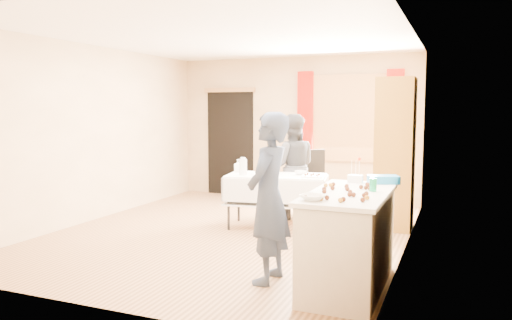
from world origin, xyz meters
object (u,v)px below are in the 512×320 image
at_px(cabinet, 395,154).
at_px(woman, 292,167).
at_px(counter, 349,240).
at_px(chair, 313,195).
at_px(party_table, 276,196).
at_px(girl, 269,198).

xyz_separation_m(cabinet, woman, (-1.52, 0.05, -0.25)).
bearing_deg(counter, woman, 118.47).
bearing_deg(chair, cabinet, -43.77).
relative_size(cabinet, party_table, 1.40).
height_order(chair, girl, girl).
relative_size(chair, girl, 0.62).
relative_size(party_table, woman, 0.94).
height_order(counter, girl, girl).
bearing_deg(counter, cabinet, 87.77).
bearing_deg(cabinet, chair, 160.08).
distance_m(cabinet, girl, 2.83).
bearing_deg(girl, party_table, -161.37).
relative_size(cabinet, woman, 1.32).
distance_m(chair, girl, 3.23).
bearing_deg(woman, chair, -139.57).
height_order(party_table, chair, chair).
distance_m(party_table, woman, 0.74).
height_order(cabinet, chair, cabinet).
distance_m(cabinet, woman, 1.54).
relative_size(cabinet, girl, 1.27).
bearing_deg(party_table, counter, -63.68).
bearing_deg(woman, cabinet, 156.28).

